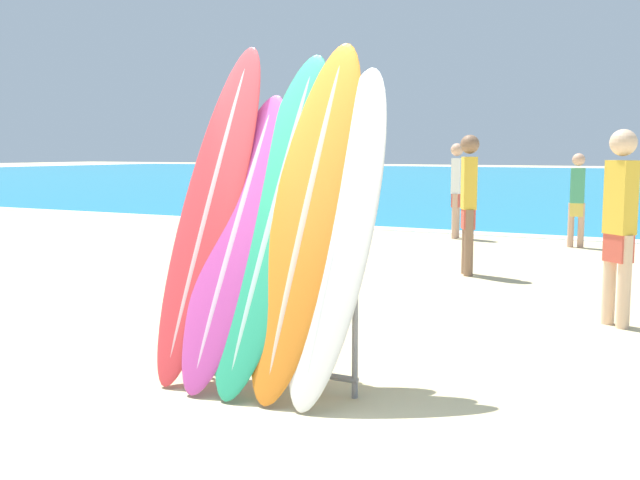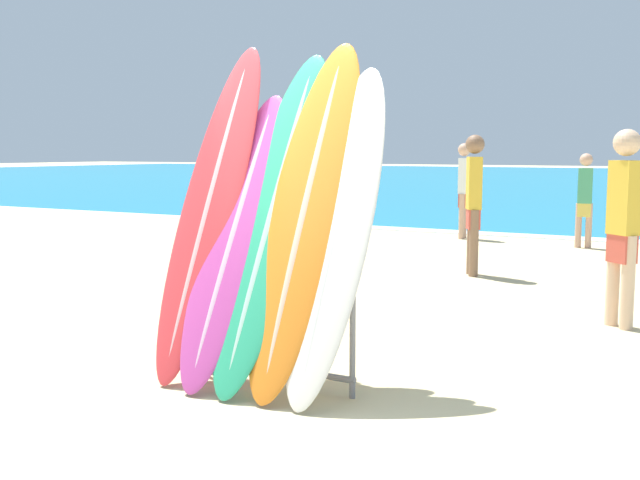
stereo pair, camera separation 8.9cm
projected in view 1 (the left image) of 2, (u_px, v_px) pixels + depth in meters
name	position (u px, v px, depth m)	size (l,w,h in m)	color
ground_plane	(196.00, 400.00, 4.85)	(160.00, 160.00, 0.00)	beige
surfboard_rack	(266.00, 315.00, 5.14)	(1.40, 0.04, 0.90)	slate
surfboard_slot_0	(211.00, 206.00, 5.41)	(0.49, 1.19, 2.42)	red
surfboard_slot_1	(237.00, 235.00, 5.23)	(0.53, 1.16, 2.04)	#B23D8E
surfboard_slot_2	(275.00, 214.00, 5.17)	(0.55, 1.30, 2.33)	#289E70
surfboard_slot_3	(308.00, 212.00, 5.03)	(0.57, 1.23, 2.40)	orange
surfboard_slot_4	(339.00, 229.00, 4.89)	(0.50, 1.09, 2.20)	silver
person_near_water	(469.00, 199.00, 9.62)	(0.27, 0.31, 1.81)	#846047
person_mid_beach	(577.00, 196.00, 12.40)	(0.26, 0.21, 1.56)	tan
person_far_left	(456.00, 187.00, 13.69)	(0.23, 0.29, 1.74)	tan
person_far_right	(620.00, 220.00, 6.78)	(0.31, 0.29, 1.80)	beige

